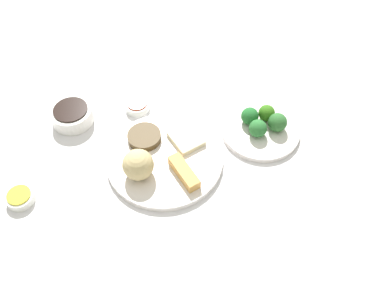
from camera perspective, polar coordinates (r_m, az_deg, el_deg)
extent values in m
cube|color=white|center=(1.00, -5.33, -4.44)|extent=(2.20, 2.20, 0.02)
cylinder|color=white|center=(1.01, -3.94, -2.01)|extent=(0.29, 0.29, 0.02)
sphere|color=tan|center=(0.95, -7.50, -2.87)|extent=(0.07, 0.07, 0.07)
cube|color=gold|center=(0.96, -1.13, -3.92)|extent=(0.10, 0.07, 0.03)
cube|color=beige|center=(1.02, -0.83, 0.75)|extent=(0.10, 0.09, 0.01)
cylinder|color=#46341A|center=(1.03, -6.66, 0.99)|extent=(0.08, 0.08, 0.02)
cylinder|color=white|center=(1.08, 9.47, 1.95)|extent=(0.20, 0.20, 0.01)
sphere|color=#2C7233|center=(1.04, 9.15, 2.16)|extent=(0.05, 0.05, 0.05)
sphere|color=#306A30|center=(1.06, 11.81, 2.96)|extent=(0.05, 0.05, 0.05)
sphere|color=#22692C|center=(1.07, 8.05, 3.87)|extent=(0.05, 0.05, 0.05)
sphere|color=#35701A|center=(1.08, 10.35, 4.28)|extent=(0.04, 0.04, 0.04)
cylinder|color=white|center=(1.12, -16.31, 3.83)|extent=(0.11, 0.11, 0.04)
cylinder|color=black|center=(1.11, -16.57, 4.61)|extent=(0.09, 0.09, 0.00)
cylinder|color=white|center=(1.13, -7.60, 5.24)|extent=(0.06, 0.06, 0.02)
cylinder|color=red|center=(1.12, -7.66, 5.66)|extent=(0.05, 0.05, 0.00)
cylinder|color=white|center=(1.02, -22.77, -6.91)|extent=(0.06, 0.06, 0.02)
cylinder|color=yellow|center=(1.01, -22.98, -6.55)|extent=(0.05, 0.05, 0.00)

